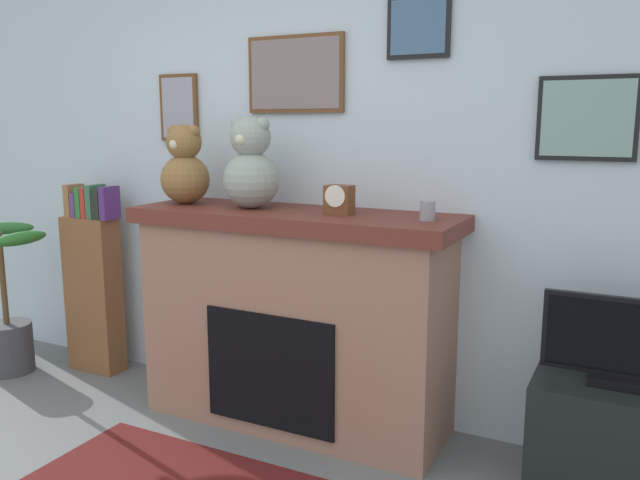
% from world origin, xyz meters
% --- Properties ---
extents(back_wall, '(5.20, 0.15, 2.60)m').
position_xyz_m(back_wall, '(0.00, 2.00, 1.30)').
color(back_wall, silver).
rests_on(back_wall, ground_plane).
extents(fireplace, '(1.70, 0.58, 1.13)m').
position_xyz_m(fireplace, '(0.19, 1.68, 0.57)').
color(fireplace, '#9A6C58').
rests_on(fireplace, ground_plane).
extents(bookshelf, '(0.38, 0.16, 1.20)m').
position_xyz_m(bookshelf, '(-1.30, 1.74, 0.57)').
color(bookshelf, brown).
rests_on(bookshelf, ground_plane).
extents(potted_plant, '(0.52, 0.52, 0.95)m').
position_xyz_m(potted_plant, '(-1.77, 1.45, 0.34)').
color(potted_plant, '#3F3F44').
rests_on(potted_plant, ground_plane).
extents(tv_stand, '(0.63, 0.40, 0.51)m').
position_xyz_m(tv_stand, '(1.71, 1.64, 0.25)').
color(tv_stand, black).
rests_on(tv_stand, ground_plane).
extents(television, '(0.59, 0.14, 0.37)m').
position_xyz_m(television, '(1.71, 1.64, 0.69)').
color(television, black).
rests_on(television, tv_stand).
extents(candle_jar, '(0.07, 0.07, 0.09)m').
position_xyz_m(candle_jar, '(0.89, 1.66, 1.18)').
color(candle_jar, gray).
rests_on(candle_jar, fireplace).
extents(mantel_clock, '(0.13, 0.10, 0.15)m').
position_xyz_m(mantel_clock, '(0.45, 1.66, 1.20)').
color(mantel_clock, brown).
rests_on(mantel_clock, fireplace).
extents(teddy_bear_cream, '(0.27, 0.27, 0.43)m').
position_xyz_m(teddy_bear_cream, '(-0.48, 1.66, 1.32)').
color(teddy_bear_cream, olive).
rests_on(teddy_bear_cream, fireplace).
extents(teddy_bear_brown, '(0.29, 0.29, 0.47)m').
position_xyz_m(teddy_bear_brown, '(-0.05, 1.66, 1.34)').
color(teddy_bear_brown, '#92A092').
rests_on(teddy_bear_brown, fireplace).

